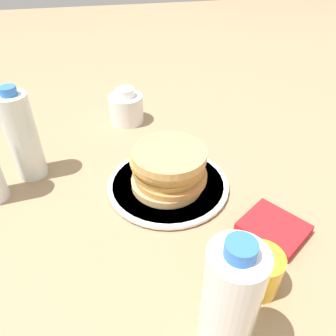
{
  "coord_description": "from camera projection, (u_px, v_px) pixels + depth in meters",
  "views": [
    {
      "loc": [
        -0.14,
        -0.55,
        0.49
      ],
      "look_at": [
        -0.02,
        0.01,
        0.05
      ],
      "focal_mm": 35.0,
      "sensor_mm": 36.0,
      "label": 1
    }
  ],
  "objects": [
    {
      "name": "water_bottle_mid",
      "position": [
        228.0,
        307.0,
        0.4
      ],
      "size": [
        0.07,
        0.07,
        0.23
      ],
      "color": "white",
      "rests_on": "ground_plane"
    },
    {
      "name": "water_bottle_near",
      "position": [
        23.0,
        137.0,
        0.72
      ],
      "size": [
        0.07,
        0.07,
        0.22
      ],
      "color": "silver",
      "rests_on": "ground_plane"
    },
    {
      "name": "ground_plane",
      "position": [
        177.0,
        187.0,
        0.75
      ],
      "size": [
        4.0,
        4.0,
        0.0
      ],
      "primitive_type": "plane",
      "color": "#9E7F5B"
    },
    {
      "name": "cream_jug",
      "position": [
        126.0,
        108.0,
        0.96
      ],
      "size": [
        0.1,
        0.1,
        0.1
      ],
      "color": "white",
      "rests_on": "ground_plane"
    },
    {
      "name": "juice_glass",
      "position": [
        259.0,
        271.0,
        0.53
      ],
      "size": [
        0.07,
        0.07,
        0.07
      ],
      "color": "yellow",
      "rests_on": "ground_plane"
    },
    {
      "name": "plate",
      "position": [
        168.0,
        184.0,
        0.74
      ],
      "size": [
        0.27,
        0.27,
        0.01
      ],
      "color": "white",
      "rests_on": "ground_plane"
    },
    {
      "name": "napkin",
      "position": [
        273.0,
        228.0,
        0.64
      ],
      "size": [
        0.15,
        0.15,
        0.02
      ],
      "color": "red",
      "rests_on": "ground_plane"
    },
    {
      "name": "pancake_stack",
      "position": [
        169.0,
        167.0,
        0.71
      ],
      "size": [
        0.17,
        0.17,
        0.09
      ],
      "color": "#E3B675",
      "rests_on": "plate"
    }
  ]
}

